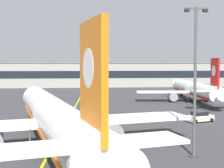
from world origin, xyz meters
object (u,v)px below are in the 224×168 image
apron_lamp_post (195,80)px  service_car_fourth (200,117)px  airliner_foreground (53,117)px  airliner_background (195,89)px  safety_cone_by_nose_gear (64,121)px

apron_lamp_post → service_car_fourth: (7.68, 18.26, -6.78)m
airliner_foreground → apron_lamp_post: (13.88, -4.57, 4.18)m
airliner_foreground → airliner_background: airliner_foreground is taller
safety_cone_by_nose_gear → service_car_fourth: bearing=-3.7°
airliner_foreground → safety_cone_by_nose_gear: size_ratio=74.60×
airliner_foreground → safety_cone_by_nose_gear: 15.38m
airliner_foreground → service_car_fourth: 25.67m
safety_cone_by_nose_gear → apron_lamp_post: bearing=-55.5°
service_car_fourth → safety_cone_by_nose_gear: size_ratio=8.28×
apron_lamp_post → service_car_fourth: apron_lamp_post is taller
airliner_background → service_car_fourth: (-9.03, -26.70, -2.21)m
airliner_foreground → airliner_background: bearing=52.9°
apron_lamp_post → service_car_fourth: 20.94m
airliner_background → airliner_foreground: bearing=-127.1°
apron_lamp_post → service_car_fourth: bearing=67.2°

